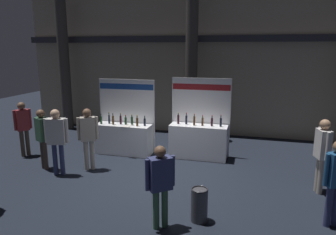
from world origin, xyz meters
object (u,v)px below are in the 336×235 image
at_px(trash_bin, 199,205).
at_px(visitor_3, 23,125).
at_px(visitor_6, 336,177).
at_px(exhibitor_booth_1, 199,138).
at_px(exhibitor_booth_0, 124,135).
at_px(visitor_2, 160,180).
at_px(visitor_8, 322,149).
at_px(visitor_5, 42,134).
at_px(visitor_1, 57,135).
at_px(visitor_0, 88,134).

height_order(trash_bin, visitor_3, visitor_3).
bearing_deg(visitor_6, trash_bin, 163.34).
bearing_deg(exhibitor_booth_1, exhibitor_booth_0, -174.64).
distance_m(visitor_2, visitor_8, 3.99).
height_order(visitor_5, visitor_8, visitor_8).
bearing_deg(visitor_1, exhibitor_booth_0, -128.64).
distance_m(exhibitor_booth_0, visitor_5, 2.52).
height_order(exhibitor_booth_1, visitor_1, exhibitor_booth_1).
distance_m(visitor_1, visitor_3, 2.19).
bearing_deg(visitor_1, trash_bin, 148.54).
height_order(trash_bin, visitor_1, visitor_1).
bearing_deg(exhibitor_booth_1, visitor_0, -147.12).
distance_m(exhibitor_booth_1, visitor_0, 3.34).
bearing_deg(visitor_0, visitor_8, 150.93).
xyz_separation_m(exhibitor_booth_1, visitor_3, (-5.31, -1.30, 0.39)).
xyz_separation_m(visitor_3, visitor_6, (8.43, -1.87, -0.02)).
bearing_deg(visitor_8, trash_bin, 115.35).
relative_size(exhibitor_booth_1, visitor_8, 1.38).
bearing_deg(exhibitor_booth_0, visitor_2, -58.52).
bearing_deg(exhibitor_booth_0, visitor_1, -115.16).
bearing_deg(visitor_0, exhibitor_booth_0, -134.18).
distance_m(exhibitor_booth_0, visitor_6, 6.26).
bearing_deg(visitor_2, visitor_1, -66.47).
distance_m(visitor_1, visitor_6, 6.55).
relative_size(visitor_5, visitor_6, 1.01).
height_order(exhibitor_booth_1, visitor_2, exhibitor_booth_1).
bearing_deg(visitor_1, visitor_6, 159.33).
height_order(visitor_2, visitor_3, visitor_3).
distance_m(visitor_2, visitor_3, 5.98).
xyz_separation_m(visitor_1, visitor_3, (-1.92, 1.05, -0.08)).
height_order(exhibitor_booth_1, visitor_5, exhibitor_booth_1).
bearing_deg(visitor_1, visitor_2, 139.18).
relative_size(visitor_5, visitor_8, 0.96).
bearing_deg(visitor_1, visitor_3, -42.10).
height_order(visitor_1, visitor_3, visitor_1).
height_order(visitor_0, visitor_8, visitor_8).
distance_m(exhibitor_booth_0, visitor_8, 5.75).
xyz_separation_m(visitor_3, visitor_5, (1.28, -0.79, -0.00)).
distance_m(visitor_1, visitor_2, 3.79).
relative_size(visitor_1, visitor_3, 1.04).
xyz_separation_m(visitor_6, visitor_8, (0.04, 1.49, 0.07)).
relative_size(exhibitor_booth_1, trash_bin, 3.60).
distance_m(visitor_0, visitor_8, 5.94).
height_order(exhibitor_booth_1, visitor_0, exhibitor_booth_1).
bearing_deg(visitor_5, visitor_1, 4.59).
distance_m(exhibitor_booth_0, visitor_3, 3.14).
xyz_separation_m(visitor_0, visitor_6, (5.90, -1.37, -0.04)).
relative_size(exhibitor_booth_0, exhibitor_booth_1, 0.97).
relative_size(visitor_0, visitor_3, 1.01).
relative_size(visitor_0, visitor_5, 1.02).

